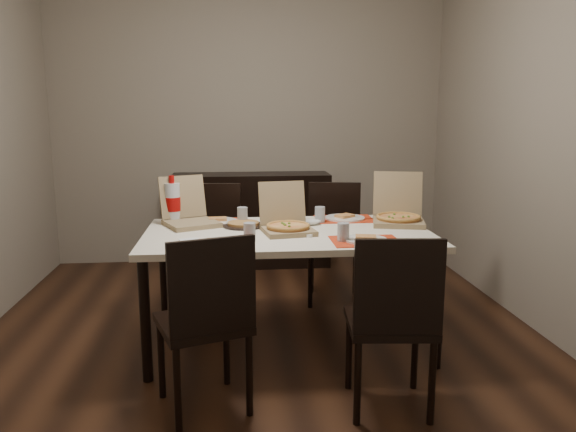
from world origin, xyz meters
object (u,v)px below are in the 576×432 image
Objects in this scene: chair_near_left at (206,317)px; soda_bottle at (173,203)px; dip_bowl at (311,222)px; sideboard at (252,220)px; pizza_box_center at (287,224)px; chair_near_right at (393,317)px; chair_far_left at (213,238)px; chair_far_right at (334,236)px; dining_table at (288,242)px.

soda_bottle is at bearing 102.92° from chair_near_left.
dip_bowl is 0.95m from soda_bottle.
pizza_box_center is at bearing -85.29° from sideboard.
pizza_box_center is (-0.44, 0.89, 0.29)m from chair_near_right.
pizza_box_center is at bearing -130.66° from dip_bowl.
chair_near_left is at bearing -96.60° from sideboard.
chair_near_right is at bearing -77.09° from dip_bowl.
chair_far_left is 1.00× the size of chair_far_right.
chair_near_right is at bearing -5.54° from chair_near_left.
sideboard is 1.07m from chair_far_left.
soda_bottle is (-0.25, -0.54, 0.38)m from chair_far_left.
dining_table is 1.94× the size of chair_near_right.
sideboard is at bearing 101.24° from dip_bowl.
chair_near_right is 1.76m from soda_bottle.
chair_far_right reaches higher than sideboard.
pizza_box_center reaches higher than dip_bowl.
chair_near_left is 1.24m from dip_bowl.
chair_near_left reaches higher than dining_table.
dining_table is at bearing 59.40° from chair_near_left.
chair_near_left is at bearing -120.51° from pizza_box_center.
pizza_box_center is at bearing -61.51° from chair_far_left.
chair_near_left is 0.98m from pizza_box_center.
pizza_box_center is (0.49, -0.91, 0.29)m from chair_far_left.
chair_near_left is 1.72m from chair_far_left.
sideboard is 1.61× the size of chair_far_left.
sideboard is 2.88m from chair_near_right.
soda_bottle is at bearing 154.78° from dining_table.
chair_far_left is at bearing 134.08° from dip_bowl.
dip_bowl reaches higher than dining_table.
chair_far_left is at bearing 65.44° from soda_bottle.
soda_bottle is at bearing 170.59° from dip_bowl.
dip_bowl is (-0.28, -0.67, 0.25)m from chair_far_right.
dip_bowl is at bearing 102.91° from chair_near_right.
pizza_box_center reaches higher than chair_far_left.
chair_far_left and chair_far_right have the same top height.
pizza_box_center reaches higher than chair_far_right.
dining_table is 4.73× the size of pizza_box_center.
pizza_box_center is (0.47, 0.81, 0.29)m from chair_near_left.
pizza_box_center is 0.28m from dip_bowl.
chair_near_right reaches higher than dip_bowl.
sideboard is at bearing 83.40° from chair_near_left.
chair_far_right is at bearing -1.70° from chair_far_left.
dining_table is 1.94× the size of chair_far_right.
sideboard is at bearing 120.83° from chair_far_right.
soda_bottle reaches higher than dining_table.
chair_near_right is at bearing -78.10° from sideboard.
sideboard reaches higher than dining_table.
soda_bottle is (-0.74, 0.37, 0.09)m from pizza_box_center.
chair_far_left is 1.08m from pizza_box_center.
chair_near_right and chair_far_right have the same top height.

